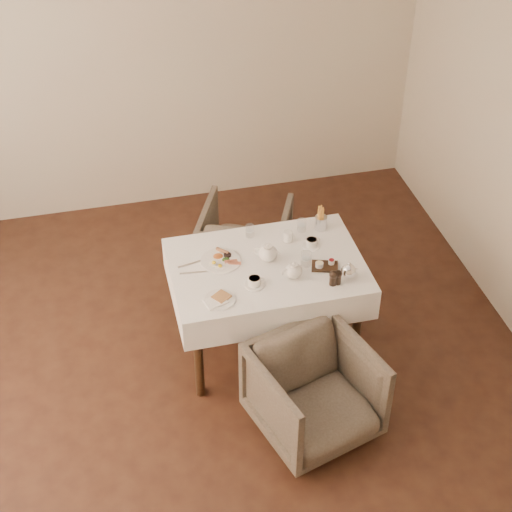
{
  "coord_description": "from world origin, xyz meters",
  "views": [
    {
      "loc": [
        -0.55,
        -3.43,
        4.02
      ],
      "look_at": [
        0.39,
        0.48,
        0.82
      ],
      "focal_mm": 55.0,
      "sensor_mm": 36.0,
      "label": 1
    }
  ],
  "objects_px": {
    "table": "(267,278)",
    "armchair_far": "(245,242)",
    "armchair_near": "(314,393)",
    "teapot_centre": "(268,252)",
    "breakfast_plate": "(221,260)"
  },
  "relations": [
    {
      "from": "teapot_centre",
      "to": "armchair_far",
      "type": "bearing_deg",
      "value": 112.93
    },
    {
      "from": "table",
      "to": "breakfast_plate",
      "type": "height_order",
      "value": "breakfast_plate"
    },
    {
      "from": "table",
      "to": "breakfast_plate",
      "type": "bearing_deg",
      "value": 160.15
    },
    {
      "from": "teapot_centre",
      "to": "table",
      "type": "bearing_deg",
      "value": -86.2
    },
    {
      "from": "armchair_near",
      "to": "teapot_centre",
      "type": "distance_m",
      "value": 0.97
    },
    {
      "from": "table",
      "to": "armchair_far",
      "type": "xyz_separation_m",
      "value": [
        0.04,
        0.84,
        -0.33
      ]
    },
    {
      "from": "table",
      "to": "armchair_far",
      "type": "distance_m",
      "value": 0.9
    },
    {
      "from": "armchair_near",
      "to": "armchair_far",
      "type": "relative_size",
      "value": 1.05
    },
    {
      "from": "armchair_far",
      "to": "breakfast_plate",
      "type": "relative_size",
      "value": 2.52
    },
    {
      "from": "armchair_far",
      "to": "teapot_centre",
      "type": "height_order",
      "value": "teapot_centre"
    },
    {
      "from": "breakfast_plate",
      "to": "teapot_centre",
      "type": "distance_m",
      "value": 0.32
    },
    {
      "from": "armchair_near",
      "to": "teapot_centre",
      "type": "height_order",
      "value": "teapot_centre"
    },
    {
      "from": "teapot_centre",
      "to": "armchair_near",
      "type": "bearing_deg",
      "value": -58.37
    },
    {
      "from": "table",
      "to": "armchair_far",
      "type": "bearing_deg",
      "value": 87.05
    },
    {
      "from": "breakfast_plate",
      "to": "armchair_near",
      "type": "bearing_deg",
      "value": -83.53
    }
  ]
}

